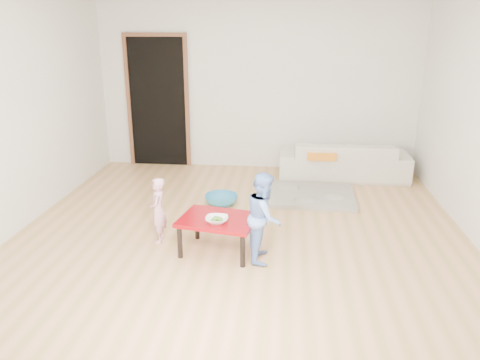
% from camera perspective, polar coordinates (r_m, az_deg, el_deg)
% --- Properties ---
extents(floor, '(5.00, 5.00, 0.01)m').
position_cam_1_polar(floor, '(5.40, 0.22, -5.89)').
color(floor, tan).
rests_on(floor, ground).
extents(back_wall, '(5.00, 0.02, 2.60)m').
position_cam_1_polar(back_wall, '(7.47, 2.13, 11.29)').
color(back_wall, silver).
rests_on(back_wall, floor).
extents(left_wall, '(0.02, 5.00, 2.60)m').
position_cam_1_polar(left_wall, '(5.81, -25.38, 7.51)').
color(left_wall, silver).
rests_on(left_wall, floor).
extents(doorway, '(1.02, 0.08, 2.11)m').
position_cam_1_polar(doorway, '(7.76, -9.94, 9.25)').
color(doorway, brown).
rests_on(doorway, back_wall).
extents(sofa, '(1.92, 0.75, 0.56)m').
position_cam_1_polar(sofa, '(7.27, 12.45, 2.45)').
color(sofa, beige).
rests_on(sofa, floor).
extents(cushion, '(0.41, 0.36, 0.11)m').
position_cam_1_polar(cushion, '(6.96, 9.89, 3.13)').
color(cushion, orange).
rests_on(cushion, sofa).
extents(red_table, '(0.84, 0.70, 0.38)m').
position_cam_1_polar(red_table, '(4.80, -2.65, -6.70)').
color(red_table, maroon).
rests_on(red_table, floor).
extents(bowl, '(0.22, 0.22, 0.05)m').
position_cam_1_polar(bowl, '(4.61, -2.84, -4.86)').
color(bowl, white).
rests_on(bowl, red_table).
extents(broccoli, '(0.12, 0.12, 0.06)m').
position_cam_1_polar(broccoli, '(4.61, -2.84, -4.86)').
color(broccoli, '#2D5919').
rests_on(broccoli, red_table).
extents(child_pink, '(0.20, 0.28, 0.71)m').
position_cam_1_polar(child_pink, '(5.03, -9.97, -3.67)').
color(child_pink, pink).
rests_on(child_pink, floor).
extents(child_blue, '(0.35, 0.44, 0.89)m').
position_cam_1_polar(child_blue, '(4.57, 2.97, -4.49)').
color(child_blue, '#6593EB').
rests_on(child_blue, floor).
extents(basin, '(0.42, 0.42, 0.13)m').
position_cam_1_polar(basin, '(6.07, -2.29, -2.42)').
color(basin, teal).
rests_on(basin, floor).
extents(blanket, '(1.21, 1.02, 0.06)m').
position_cam_1_polar(blanket, '(6.40, 8.54, -1.86)').
color(blanket, '#A19E8E').
rests_on(blanket, floor).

